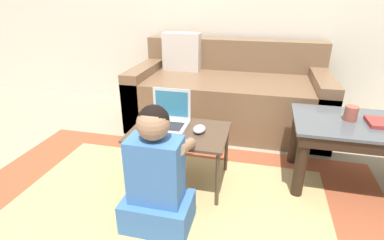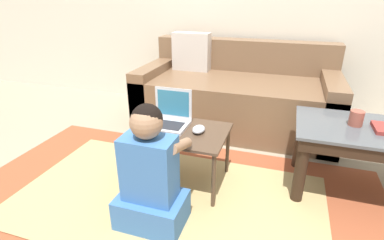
{
  "view_description": "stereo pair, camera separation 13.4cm",
  "coord_description": "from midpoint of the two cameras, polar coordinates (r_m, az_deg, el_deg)",
  "views": [
    {
      "loc": [
        0.34,
        -1.59,
        1.18
      ],
      "look_at": [
        -0.07,
        0.08,
        0.43
      ],
      "focal_mm": 28.0,
      "sensor_mm": 36.0,
      "label": 1
    },
    {
      "loc": [
        0.46,
        -1.56,
        1.18
      ],
      "look_at": [
        -0.07,
        0.08,
        0.43
      ],
      "focal_mm": 28.0,
      "sensor_mm": 36.0,
      "label": 2
    }
  ],
  "objects": [
    {
      "name": "laptop_desk",
      "position": [
        1.89,
        -0.52,
        -3.07
      ],
      "size": [
        0.61,
        0.44,
        0.37
      ],
      "color": "#4C3828",
      "rests_on": "ground_plane"
    },
    {
      "name": "ground_plane",
      "position": [
        2.01,
        3.21,
        -12.69
      ],
      "size": [
        16.0,
        16.0,
        0.0
      ],
      "primitive_type": "plane",
      "color": "gray"
    },
    {
      "name": "cup_on_table",
      "position": [
        2.04,
        30.5,
        0.27
      ],
      "size": [
        0.08,
        0.08,
        0.09
      ],
      "color": "#994C3D",
      "rests_on": "coffee_table"
    },
    {
      "name": "computer_mouse",
      "position": [
        1.85,
        3.36,
        -1.81
      ],
      "size": [
        0.08,
        0.11,
        0.04
      ],
      "color": "#B2B7C1",
      "rests_on": "laptop_desk"
    },
    {
      "name": "person_seated",
      "position": [
        1.57,
        -5.51,
        -10.74
      ],
      "size": [
        0.36,
        0.36,
        0.7
      ],
      "color": "#3D70B2",
      "rests_on": "ground_plane"
    },
    {
      "name": "couch",
      "position": [
        2.84,
        9.69,
        4.58
      ],
      "size": [
        1.74,
        0.89,
        0.82
      ],
      "color": "brown",
      "rests_on": "ground_plane"
    },
    {
      "name": "area_rug",
      "position": [
        1.9,
        -2.6,
        -14.81
      ],
      "size": [
        2.58,
        1.48,
        0.01
      ],
      "color": "#9E4C2D",
      "rests_on": "ground_plane"
    },
    {
      "name": "laptop",
      "position": [
        1.94,
        -2.41,
        0.05
      ],
      "size": [
        0.25,
        0.22,
        0.23
      ],
      "color": "silver",
      "rests_on": "laptop_desk"
    }
  ]
}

